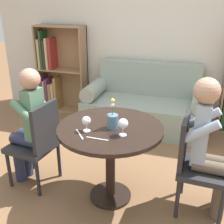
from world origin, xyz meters
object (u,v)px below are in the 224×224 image
object	(u,v)px
wine_glass_right	(123,124)
chair_left	(38,141)
person_right	(209,145)
flower_vase	(113,119)
bookshelf_left	(57,72)
couch	(145,107)
wine_glass_left	(86,121)
chair_right	(196,161)
person_left	(29,125)

from	to	relation	value
wine_glass_right	chair_left	bearing A→B (deg)	172.63
person_right	flower_vase	size ratio (longest dim) A/B	4.60
flower_vase	bookshelf_left	bearing A→B (deg)	128.69
flower_vase	person_right	bearing A→B (deg)	5.95
bookshelf_left	flower_vase	xyz separation A→B (m)	(1.58, -1.97, 0.19)
bookshelf_left	flower_vase	bearing A→B (deg)	-51.31
bookshelf_left	chair_left	xyz separation A→B (m)	(0.80, -1.96, -0.16)
chair_left	wine_glass_right	size ratio (longest dim) A/B	6.08
couch	bookshelf_left	world-z (taller)	bookshelf_left
chair_left	person_right	distance (m)	1.60
person_right	wine_glass_left	bearing A→B (deg)	104.90
bookshelf_left	chair_left	distance (m)	2.12
wine_glass_left	flower_vase	size ratio (longest dim) A/B	0.50
chair_right	person_left	size ratio (longest dim) A/B	0.73
chair_right	person_right	xyz separation A→B (m)	(0.09, -0.01, 0.18)
couch	chair_left	size ratio (longest dim) A/B	1.93
couch	chair_left	distance (m)	1.86
wine_glass_left	flower_vase	xyz separation A→B (m)	(0.19, 0.13, -0.01)
chair_left	wine_glass_left	bearing A→B (deg)	84.11
person_left	wine_glass_right	world-z (taller)	person_left
person_right	chair_left	bearing A→B (deg)	95.84
wine_glass_right	flower_vase	world-z (taller)	flower_vase
couch	bookshelf_left	bearing A→B (deg)	170.24
bookshelf_left	chair_left	size ratio (longest dim) A/B	1.55
couch	flower_vase	distance (m)	1.78
flower_vase	couch	bearing A→B (deg)	90.83
chair_left	wine_glass_right	world-z (taller)	wine_glass_right
bookshelf_left	flower_vase	world-z (taller)	bookshelf_left
couch	chair_left	bearing A→B (deg)	-113.98
person_left	flower_vase	xyz separation A→B (m)	(0.87, -0.03, 0.19)
bookshelf_left	chair_right	distance (m)	2.97
bookshelf_left	flower_vase	distance (m)	2.53
wine_glass_left	wine_glass_right	xyz separation A→B (m)	(0.31, 0.02, 0.01)
chair_left	flower_vase	size ratio (longest dim) A/B	3.32
bookshelf_left	chair_right	bearing A→B (deg)	-39.13
couch	person_left	size ratio (longest dim) A/B	1.42
bookshelf_left	person_right	bearing A→B (deg)	-38.22
wine_glass_right	flower_vase	bearing A→B (deg)	138.43
person_left	chair_left	bearing A→B (deg)	85.46
chair_left	person_right	size ratio (longest dim) A/B	0.72
chair_right	wine_glass_right	distance (m)	0.73
couch	flower_vase	world-z (taller)	flower_vase
couch	wine_glass_left	distance (m)	1.91
chair_left	chair_right	world-z (taller)	same
person_left	flower_vase	bearing A→B (deg)	95.26
couch	wine_glass_left	size ratio (longest dim) A/B	12.87
chair_left	flower_vase	distance (m)	0.85
bookshelf_left	person_right	xyz separation A→B (m)	(2.39, -1.88, 0.02)
chair_left	wine_glass_right	xyz separation A→B (m)	(0.90, -0.12, 0.36)
couch	chair_right	xyz separation A→B (m)	(0.75, -1.61, 0.18)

